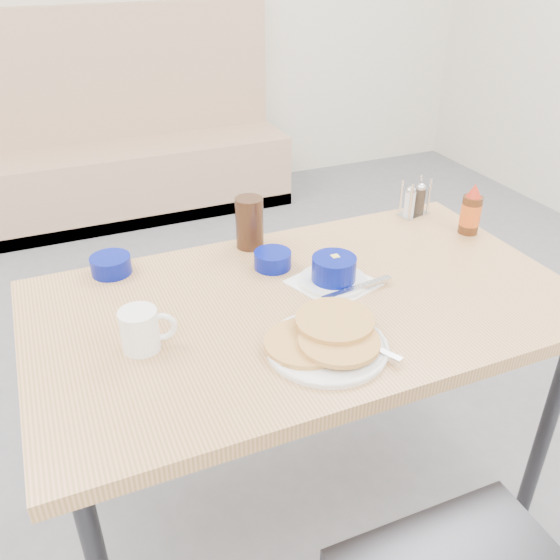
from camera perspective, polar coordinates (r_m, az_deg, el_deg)
name	(u,v)px	position (r m, az deg, el deg)	size (l,w,h in m)	color
booth_bench	(133,157)	(3.94, -13.97, 11.43)	(1.90, 0.56, 1.22)	tan
dining_table	(305,319)	(1.57, 2.47, -3.81)	(1.40, 0.80, 0.76)	tan
pancake_plate	(327,340)	(1.36, 4.52, -5.82)	(0.28, 0.28, 0.05)	white
coffee_mug	(142,329)	(1.37, -13.18, -4.64)	(0.13, 0.09, 0.10)	white
grits_setting	(334,273)	(1.59, 5.21, 0.70)	(0.27, 0.25, 0.08)	white
creamer_bowl	(111,265)	(1.71, -15.96, 1.39)	(0.11, 0.11, 0.05)	#050F75
butter_bowl	(273,260)	(1.67, -0.71, 1.96)	(0.11, 0.11, 0.05)	#050F75
amber_tumbler	(250,223)	(1.76, -2.95, 5.53)	(0.08, 0.08, 0.16)	black
condiment_caddy	(414,203)	(2.03, 12.81, 7.28)	(0.11, 0.08, 0.12)	silver
syrup_bottle	(471,212)	(1.94, 17.90, 6.25)	(0.06, 0.06, 0.16)	#47230F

